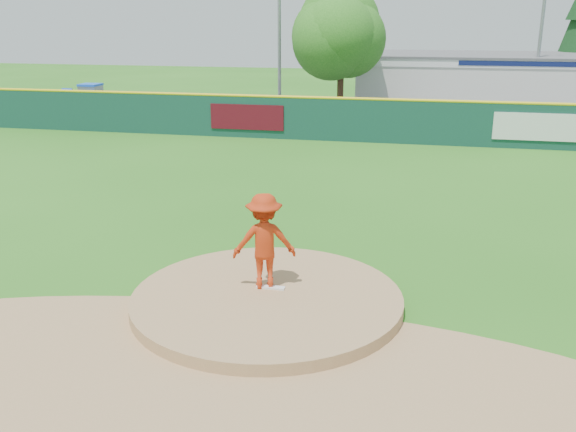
% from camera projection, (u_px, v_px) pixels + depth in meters
% --- Properties ---
extents(ground, '(120.00, 120.00, 0.00)m').
position_uv_depth(ground, '(267.00, 305.00, 13.08)').
color(ground, '#286B19').
rests_on(ground, ground).
extents(pitchers_mound, '(5.50, 5.50, 0.50)m').
position_uv_depth(pitchers_mound, '(267.00, 305.00, 13.08)').
color(pitchers_mound, '#9E774C').
rests_on(pitchers_mound, ground).
extents(pitching_rubber, '(0.60, 0.15, 0.04)m').
position_uv_depth(pitching_rubber, '(270.00, 287.00, 13.28)').
color(pitching_rubber, white).
rests_on(pitching_rubber, pitchers_mound).
extents(infield_dirt_arc, '(15.40, 15.40, 0.01)m').
position_uv_depth(infield_dirt_arc, '(221.00, 384.00, 10.28)').
color(infield_dirt_arc, '#9E774C').
rests_on(infield_dirt_arc, ground).
extents(parking_lot, '(44.00, 16.00, 0.02)m').
position_uv_depth(parking_lot, '(377.00, 114.00, 38.24)').
color(parking_lot, '#38383A').
rests_on(parking_lot, ground).
extents(pitcher, '(1.45, 1.09, 2.00)m').
position_uv_depth(pitcher, '(264.00, 241.00, 13.09)').
color(pitcher, '#BA2F0F').
rests_on(pitcher, pitchers_mound).
extents(van, '(4.82, 3.35, 1.22)m').
position_uv_depth(van, '(283.00, 115.00, 33.69)').
color(van, white).
rests_on(van, parking_lot).
extents(pool_building_grp, '(15.20, 8.20, 3.31)m').
position_uv_depth(pool_building_grp, '(479.00, 80.00, 41.17)').
color(pool_building_grp, silver).
rests_on(pool_building_grp, ground).
extents(fence_banners, '(16.69, 0.04, 1.20)m').
position_uv_depth(fence_banners, '(385.00, 122.00, 29.27)').
color(fence_banners, '#540C17').
rests_on(fence_banners, ground).
extents(playground_slide, '(1.14, 3.21, 1.77)m').
position_uv_depth(playground_slide, '(91.00, 99.00, 38.20)').
color(playground_slide, blue).
rests_on(playground_slide, ground).
extents(outfield_fence, '(40.00, 0.14, 2.07)m').
position_uv_depth(outfield_fence, '(362.00, 119.00, 29.53)').
color(outfield_fence, '#123C32').
rests_on(outfield_fence, ground).
extents(deciduous_tree, '(5.60, 5.60, 7.36)m').
position_uv_depth(deciduous_tree, '(342.00, 36.00, 35.42)').
color(deciduous_tree, '#382314').
rests_on(deciduous_tree, ground).
extents(light_pole_left, '(1.75, 0.25, 11.00)m').
position_uv_depth(light_pole_left, '(279.00, 8.00, 37.65)').
color(light_pole_left, gray).
rests_on(light_pole_left, ground).
extents(light_pole_right, '(1.75, 0.25, 10.00)m').
position_uv_depth(light_pole_right, '(543.00, 17.00, 36.61)').
color(light_pole_right, gray).
rests_on(light_pole_right, ground).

